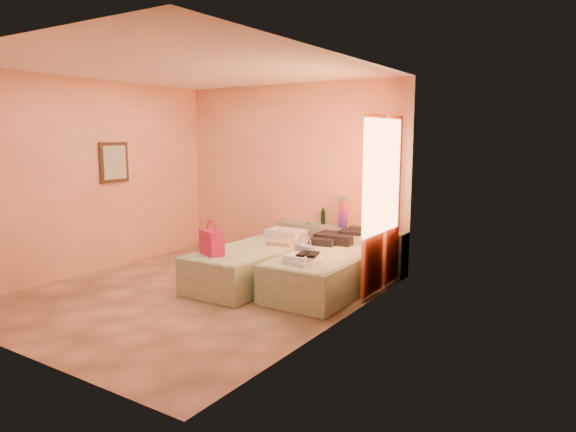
% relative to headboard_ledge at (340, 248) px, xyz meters
% --- Properties ---
extents(ground, '(4.50, 4.50, 0.00)m').
position_rel_headboard_ledge_xyz_m(ground, '(-0.98, -2.10, -0.33)').
color(ground, tan).
rests_on(ground, ground).
extents(room_walls, '(4.02, 4.51, 2.81)m').
position_rel_headboard_ledge_xyz_m(room_walls, '(-0.77, -1.53, 1.46)').
color(room_walls, '#FAB685').
rests_on(room_walls, ground).
extents(headboard_ledge, '(2.05, 0.30, 0.65)m').
position_rel_headboard_ledge_xyz_m(headboard_ledge, '(0.00, 0.00, 0.00)').
color(headboard_ledge, gray).
rests_on(headboard_ledge, ground).
extents(bed_left, '(0.92, 2.01, 0.50)m').
position_rel_headboard_ledge_xyz_m(bed_left, '(-0.65, -1.29, -0.08)').
color(bed_left, '#B6D2A9').
rests_on(bed_left, ground).
extents(bed_right, '(0.92, 2.01, 0.50)m').
position_rel_headboard_ledge_xyz_m(bed_right, '(0.40, -1.05, -0.08)').
color(bed_right, '#B6D2A9').
rests_on(bed_right, ground).
extents(water_bottle, '(0.08, 0.08, 0.23)m').
position_rel_headboard_ledge_xyz_m(water_bottle, '(-0.32, 0.06, 0.44)').
color(water_bottle, '#12341C').
rests_on(water_bottle, headboard_ledge).
extents(rainbow_box, '(0.11, 0.11, 0.46)m').
position_rel_headboard_ledge_xyz_m(rainbow_box, '(0.06, -0.02, 0.55)').
color(rainbow_box, '#B71649').
rests_on(rainbow_box, headboard_ledge).
extents(small_dish, '(0.15, 0.15, 0.03)m').
position_rel_headboard_ledge_xyz_m(small_dish, '(-0.47, -0.05, 0.34)').
color(small_dish, '#458063').
rests_on(small_dish, headboard_ledge).
extents(green_book, '(0.19, 0.16, 0.03)m').
position_rel_headboard_ledge_xyz_m(green_book, '(0.23, 0.04, 0.34)').
color(green_book, '#254628').
rests_on(green_book, headboard_ledge).
extents(flower_vase, '(0.24, 0.24, 0.27)m').
position_rel_headboard_ledge_xyz_m(flower_vase, '(0.78, -0.01, 0.46)').
color(flower_vase, silver).
rests_on(flower_vase, headboard_ledge).
extents(magenta_handbag, '(0.39, 0.30, 0.32)m').
position_rel_headboard_ledge_xyz_m(magenta_handbag, '(-0.81, -1.95, 0.33)').
color(magenta_handbag, '#B71649').
rests_on(magenta_handbag, bed_left).
extents(khaki_garment, '(0.39, 0.34, 0.06)m').
position_rel_headboard_ledge_xyz_m(khaki_garment, '(-0.42, -0.97, 0.20)').
color(khaki_garment, tan).
rests_on(khaki_garment, bed_left).
extents(clothes_pile, '(0.60, 0.60, 0.17)m').
position_rel_headboard_ledge_xyz_m(clothes_pile, '(0.21, -0.45, 0.26)').
color(clothes_pile, black).
rests_on(clothes_pile, bed_right).
extents(blue_handbag, '(0.28, 0.20, 0.17)m').
position_rel_headboard_ledge_xyz_m(blue_handbag, '(0.28, -1.48, 0.26)').
color(blue_handbag, '#3A468B').
rests_on(blue_handbag, bed_right).
extents(towel_stack, '(0.40, 0.36, 0.10)m').
position_rel_headboard_ledge_xyz_m(towel_stack, '(0.38, -1.73, 0.23)').
color(towel_stack, white).
rests_on(towel_stack, bed_right).
extents(sandal_pair, '(0.24, 0.29, 0.03)m').
position_rel_headboard_ledge_xyz_m(sandal_pair, '(0.44, -1.68, 0.29)').
color(sandal_pair, black).
rests_on(sandal_pair, towel_stack).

